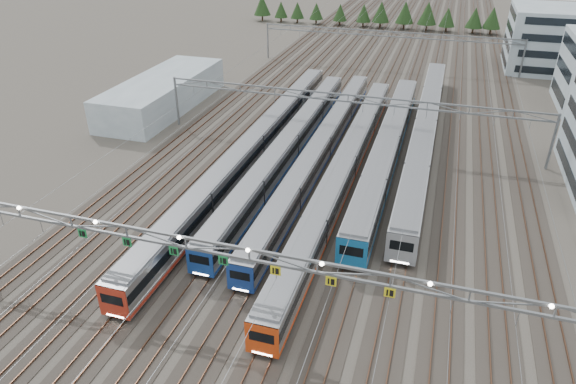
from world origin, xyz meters
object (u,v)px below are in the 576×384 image
(train_a, at_px, (254,146))
(gantry_far, at_px, (388,38))
(train_b, at_px, (289,145))
(train_d, at_px, (345,167))
(gantry_near, at_px, (248,257))
(gantry_mid, at_px, (348,104))
(depot_bldg_north, at_px, (563,39))
(train_f, at_px, (425,131))
(train_e, at_px, (388,147))
(train_c, at_px, (321,147))
(west_shed, at_px, (163,93))

(train_a, xyz_separation_m, gantry_far, (11.25, 54.17, 4.25))
(train_b, bearing_deg, train_d, -27.41)
(train_d, height_order, gantry_far, gantry_far)
(gantry_near, xyz_separation_m, gantry_mid, (0.05, 40.12, -0.70))
(train_a, relative_size, depot_bldg_north, 3.12)
(train_f, bearing_deg, train_d, -120.76)
(train_a, height_order, train_d, train_a)
(train_a, height_order, gantry_far, gantry_far)
(train_b, distance_m, train_e, 13.77)
(gantry_far, bearing_deg, train_f, -74.88)
(train_a, xyz_separation_m, train_f, (22.50, 12.55, 0.15))
(train_c, height_order, depot_bldg_north, depot_bldg_north)
(train_a, bearing_deg, gantry_far, 78.27)
(train_a, height_order, gantry_mid, gantry_mid)
(gantry_near, relative_size, gantry_far, 1.00)
(train_b, xyz_separation_m, west_shed, (-27.59, 13.74, 0.63))
(gantry_far, bearing_deg, train_b, -97.39)
(train_d, xyz_separation_m, gantry_mid, (-2.25, 11.75, 4.30))
(train_d, bearing_deg, train_b, 152.59)
(train_a, height_order, depot_bldg_north, depot_bldg_north)
(train_b, xyz_separation_m, train_f, (18.00, 10.45, 0.24))
(gantry_mid, xyz_separation_m, west_shed, (-34.34, 6.66, -3.69))
(train_e, bearing_deg, gantry_far, 97.78)
(train_e, xyz_separation_m, gantry_far, (-6.75, 49.38, 4.09))
(train_c, distance_m, gantry_near, 34.25)
(west_shed, bearing_deg, gantry_near, -53.76)
(gantry_near, bearing_deg, train_b, 101.47)
(train_b, bearing_deg, gantry_near, -78.53)
(train_d, distance_m, depot_bldg_north, 74.37)
(gantry_far, relative_size, depot_bldg_north, 2.56)
(gantry_mid, relative_size, depot_bldg_north, 2.56)
(train_f, bearing_deg, gantry_near, -104.56)
(train_e, height_order, west_shed, west_shed)
(gantry_near, height_order, depot_bldg_north, depot_bldg_north)
(gantry_far, bearing_deg, gantry_mid, -90.00)
(train_b, distance_m, gantry_mid, 10.70)
(gantry_mid, xyz_separation_m, gantry_far, (0.00, 45.00, 0.00))
(train_a, distance_m, train_f, 25.76)
(gantry_mid, bearing_deg, train_e, -33.00)
(train_d, height_order, gantry_near, gantry_near)
(gantry_mid, bearing_deg, train_a, -140.81)
(train_a, bearing_deg, train_f, 29.15)
(train_d, height_order, gantry_mid, gantry_mid)
(train_d, distance_m, gantry_near, 28.90)
(train_f, bearing_deg, train_c, -144.29)
(train_f, relative_size, depot_bldg_north, 2.91)
(gantry_near, distance_m, west_shed, 58.17)
(gantry_near, height_order, west_shed, gantry_near)
(train_c, bearing_deg, gantry_mid, 70.43)
(train_a, xyz_separation_m, depot_bldg_north, (47.45, 63.44, 4.38))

